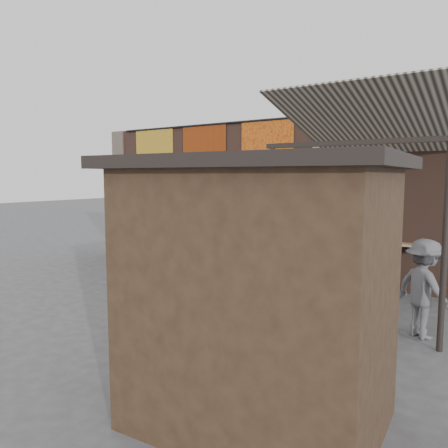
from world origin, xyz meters
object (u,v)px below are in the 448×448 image
at_px(scooter_stool_9, 335,271).
at_px(scooter_stool_8, 312,269).
at_px(shopper_grey, 424,289).
at_px(shopper_tan, 323,273).
at_px(scooter_stool_5, 246,260).
at_px(scooter_stool_10, 364,276).
at_px(scooter_stool_3, 208,257).
at_px(scooter_stool_0, 159,248).
at_px(diner_right, 165,236).
at_px(scooter_stool_4, 226,259).
at_px(market_stall, 259,299).
at_px(scooter_stool_1, 175,250).
at_px(scooter_stool_2, 192,255).
at_px(diner_left, 189,244).
at_px(scooter_stool_7, 286,268).
at_px(scooter_stool_6, 268,263).
at_px(shelf_box, 323,232).
at_px(shopper_navy, 364,267).

bearing_deg(scooter_stool_9, scooter_stool_8, 178.53).
height_order(shopper_grey, shopper_tan, shopper_tan).
bearing_deg(shopper_tan, scooter_stool_9, 43.96).
distance_m(scooter_stool_5, scooter_stool_8, 1.83).
bearing_deg(scooter_stool_10, scooter_stool_3, 179.76).
xyz_separation_m(scooter_stool_0, diner_right, (0.43, -0.21, 0.42)).
relative_size(scooter_stool_3, scooter_stool_4, 0.99).
xyz_separation_m(diner_right, market_stall, (6.19, -5.49, 0.47)).
height_order(scooter_stool_1, scooter_stool_2, scooter_stool_1).
bearing_deg(diner_right, scooter_stool_8, 13.44).
height_order(scooter_stool_1, diner_left, diner_left).
bearing_deg(shopper_grey, scooter_stool_4, 11.05).
relative_size(scooter_stool_9, diner_left, 0.60).
bearing_deg(diner_left, scooter_stool_7, 12.44).
bearing_deg(scooter_stool_6, scooter_stool_5, 179.10).
bearing_deg(scooter_stool_8, scooter_stool_2, -179.97).
height_order(scooter_stool_4, shopper_tan, shopper_tan).
xyz_separation_m(shelf_box, scooter_stool_2, (-3.72, -0.30, -0.90)).
bearing_deg(scooter_stool_9, shopper_grey, -43.84).
distance_m(shopper_navy, shopper_grey, 1.17).
relative_size(scooter_stool_1, scooter_stool_7, 1.23).
bearing_deg(scooter_stool_5, diner_left, -163.42).
bearing_deg(scooter_stool_3, shopper_tan, -28.07).
bearing_deg(scooter_stool_3, diner_right, -170.66).
distance_m(scooter_stool_0, scooter_stool_5, 2.99).
height_order(shelf_box, shopper_navy, shopper_navy).
xyz_separation_m(scooter_stool_3, scooter_stool_6, (1.84, 0.00, 0.02)).
bearing_deg(shopper_grey, scooter_stool_2, 15.02).
bearing_deg(scooter_stool_6, scooter_stool_8, -1.81).
xyz_separation_m(scooter_stool_6, shopper_tan, (2.31, -2.22, 0.45)).
height_order(shelf_box, shopper_grey, shopper_grey).
xyz_separation_m(scooter_stool_1, scooter_stool_7, (3.57, -0.07, -0.08)).
xyz_separation_m(scooter_stool_7, shopper_grey, (3.44, -2.11, 0.45)).
distance_m(scooter_stool_2, scooter_stool_10, 4.78).
xyz_separation_m(shopper_navy, shopper_tan, (-0.58, -0.47, -0.10)).
height_order(scooter_stool_4, diner_left, diner_left).
distance_m(scooter_stool_7, scooter_stool_8, 0.66).
height_order(shelf_box, scooter_stool_2, shelf_box).
distance_m(scooter_stool_1, scooter_stool_3, 1.20).
bearing_deg(scooter_stool_1, scooter_stool_7, -1.05).
xyz_separation_m(scooter_stool_0, scooter_stool_9, (5.39, -0.03, -0.00)).
bearing_deg(scooter_stool_0, scooter_stool_5, 0.54).
distance_m(shelf_box, scooter_stool_0, 5.04).
relative_size(scooter_stool_4, scooter_stool_8, 0.91).
relative_size(scooter_stool_1, diner_left, 0.59).
xyz_separation_m(scooter_stool_2, scooter_stool_9, (4.14, -0.01, 0.07)).
bearing_deg(shelf_box, shopper_grey, -42.80).
xyz_separation_m(scooter_stool_5, diner_left, (-1.53, -0.45, 0.34)).
relative_size(shelf_box, scooter_stool_3, 0.84).
xyz_separation_m(shelf_box, shopper_grey, (2.63, -2.44, -0.46)).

